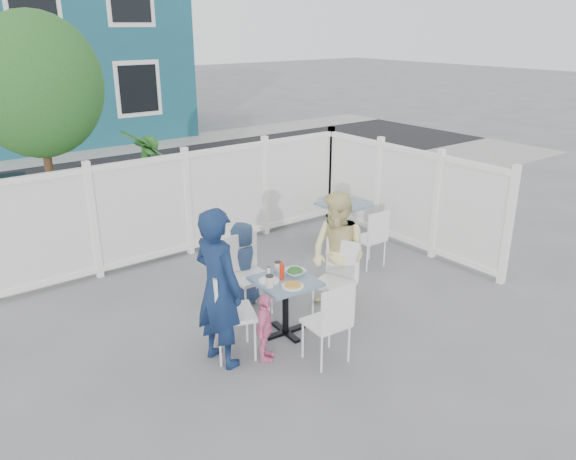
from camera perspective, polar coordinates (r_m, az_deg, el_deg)
ground at (r=7.06m, az=-1.24°, el=-8.45°), size 80.00×80.00×0.00m
near_sidewalk at (r=10.12m, az=-14.09°, el=0.05°), size 24.00×2.60×0.01m
street at (r=13.46m, az=-20.55°, el=4.36°), size 24.00×5.00×0.01m
far_sidewalk at (r=16.38m, az=-23.92°, el=6.58°), size 24.00×1.60×0.01m
fence_back at (r=8.70m, az=-10.15°, el=2.49°), size 5.86×0.08×1.60m
fence_right at (r=9.08m, az=11.87°, el=3.11°), size 0.08×3.66×1.60m
tree at (r=8.60m, az=-24.19°, el=13.20°), size 1.80×1.62×3.59m
utility_cabinet at (r=9.56m, az=-26.60°, el=1.00°), size 0.70×0.55×1.18m
potted_shrub_a at (r=9.16m, az=-13.74°, el=4.13°), size 1.13×1.13×1.88m
potted_shrub_b at (r=10.06m, az=-3.02°, el=4.93°), size 1.54×1.41×1.48m
main_table at (r=6.39m, az=-0.26°, el=-6.35°), size 0.69×0.69×0.68m
spare_table at (r=8.97m, az=5.69°, el=1.72°), size 0.70×0.70×0.72m
chair_left at (r=6.00m, az=-6.42°, el=-7.74°), size 0.58×0.59×1.01m
chair_right at (r=6.78m, az=5.09°, el=-4.49°), size 0.55×0.56×0.97m
chair_back at (r=6.92m, az=-4.23°, el=-3.85°), size 0.45×0.44×0.99m
chair_near at (r=5.87m, az=4.40°, el=-8.93°), size 0.44×0.43×0.92m
chair_spare at (r=8.23m, az=8.62°, el=-0.48°), size 0.42×0.40×0.88m
man at (r=5.79m, az=-7.08°, el=-5.85°), size 0.52×0.69×1.72m
woman at (r=6.81m, az=5.12°, el=-2.49°), size 0.66×0.81×1.54m
boy at (r=7.10m, az=-4.59°, el=-3.45°), size 0.59×0.45×1.09m
toddler at (r=5.99m, az=-2.38°, el=-9.92°), size 0.45×0.45×0.76m
plate_main at (r=6.17m, az=0.48°, el=-5.71°), size 0.24×0.24×0.02m
plate_side at (r=6.29m, az=-1.93°, el=-5.17°), size 0.23×0.23×0.02m
salad_bowl at (r=6.44m, az=0.70°, el=-4.32°), size 0.24×0.24×0.06m
coffee_cup_a at (r=6.13m, az=-1.88°, el=-5.29°), size 0.09×0.09×0.13m
coffee_cup_b at (r=6.52m, az=-1.05°, el=-3.77°), size 0.07×0.07×0.11m
ketchup_bottle at (r=6.30m, az=-0.63°, el=-4.28°), size 0.06×0.06×0.18m
salt_shaker at (r=6.45m, az=-1.96°, el=-4.22°), size 0.03×0.03×0.08m
pepper_shaker at (r=6.48m, az=-1.96°, el=-4.09°), size 0.03×0.03×0.08m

